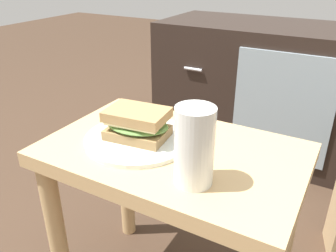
% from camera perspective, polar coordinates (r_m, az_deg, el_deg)
% --- Properties ---
extents(side_table, '(0.56, 0.36, 0.46)m').
position_cam_1_polar(side_table, '(0.81, 0.74, -9.22)').
color(side_table, tan).
rests_on(side_table, ground).
extents(tv_cabinet, '(0.96, 0.46, 0.58)m').
position_cam_1_polar(tv_cabinet, '(1.66, 15.82, 5.80)').
color(tv_cabinet, black).
rests_on(tv_cabinet, ground).
extents(plate, '(0.24, 0.24, 0.01)m').
position_cam_1_polar(plate, '(0.79, -4.93, -2.10)').
color(plate, silver).
rests_on(plate, side_table).
extents(sandwich_front, '(0.15, 0.12, 0.07)m').
position_cam_1_polar(sandwich_front, '(0.77, -5.04, 0.38)').
color(sandwich_front, '#9E7A4C').
rests_on(sandwich_front, plate).
extents(beer_glass, '(0.07, 0.07, 0.15)m').
position_cam_1_polar(beer_glass, '(0.61, 4.33, -3.64)').
color(beer_glass, silver).
rests_on(beer_glass, side_table).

